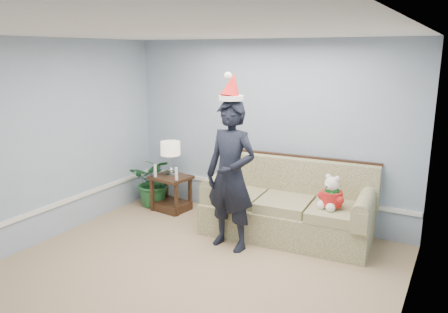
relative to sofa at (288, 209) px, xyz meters
The scene contains 10 objects.
room_shell 2.32m from the sofa, 105.55° to the right, with size 4.54×5.04×2.74m.
wainscot_trim 1.94m from the sofa, 153.97° to the right, with size 4.49×4.99×0.06m.
sofa is the anchor object (origin of this frame).
side_table 2.01m from the sofa, behind, with size 0.65×0.56×0.57m.
table_lamp 2.10m from the sofa, behind, with size 0.31×0.31×0.56m.
candle_pair 2.02m from the sofa, behind, with size 0.46×0.05×0.21m.
houseplant 2.36m from the sofa, behind, with size 0.76×0.66×0.84m, color #1E562A.
man 1.08m from the sofa, 124.57° to the right, with size 0.71×0.47×1.95m, color black.
santa_hat 1.92m from the sofa, 125.19° to the right, with size 0.35×0.38×0.36m.
teddy_bear 0.75m from the sofa, 15.44° to the right, with size 0.35×0.35×0.45m.
Camera 1 is at (2.60, -3.42, 2.52)m, focal length 35.00 mm.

